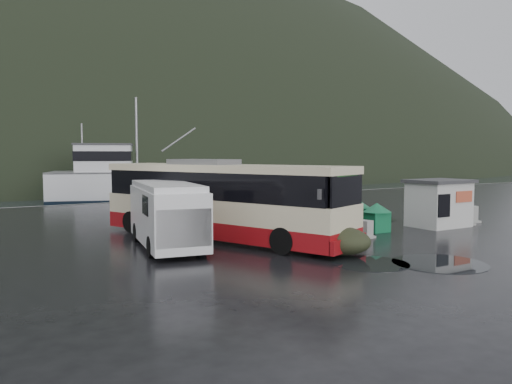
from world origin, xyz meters
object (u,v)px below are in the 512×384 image
waste_bin_right (354,229)px  dome_tent (336,254)px  jersey_barrier_c (463,221)px  jersey_barrier_b (460,224)px  white_van (167,247)px  waste_bin_left (376,232)px  jersey_barrier_a (356,237)px  fishing_trawler (169,191)px  coach_bus (221,239)px  ticket_kiosk (438,226)px

waste_bin_right → dome_tent: (-4.82, -4.28, 0.00)m
jersey_barrier_c → jersey_barrier_b: bearing=-151.3°
white_van → waste_bin_left: (9.80, -1.50, 0.00)m
jersey_barrier_a → jersey_barrier_c: size_ratio=0.87×
jersey_barrier_b → jersey_barrier_c: (1.21, 0.66, 0.00)m
fishing_trawler → waste_bin_left: bearing=-73.3°
coach_bus → ticket_kiosk: bearing=-33.6°
waste_bin_left → jersey_barrier_b: bearing=-4.7°
waste_bin_right → waste_bin_left: bearing=-77.5°
white_van → jersey_barrier_a: bearing=-4.5°
jersey_barrier_b → jersey_barrier_a: bearing=-178.9°
coach_bus → waste_bin_left: coach_bus is taller
coach_bus → ticket_kiosk: (11.01, -2.44, 0.00)m
jersey_barrier_a → jersey_barrier_c: jersey_barrier_c is taller
coach_bus → ticket_kiosk: size_ratio=4.01×
jersey_barrier_a → jersey_barrier_b: jersey_barrier_a is taller
jersey_barrier_c → fishing_trawler: bearing=99.7°
white_van → ticket_kiosk: (13.67, -1.90, 0.00)m
jersey_barrier_a → jersey_barrier_b: (7.35, 0.15, 0.00)m
ticket_kiosk → jersey_barrier_c: bearing=12.5°
white_van → waste_bin_right: (9.53, -0.29, 0.00)m
white_van → fishing_trawler: (11.43, 28.43, 0.00)m
coach_bus → jersey_barrier_c: 13.99m
coach_bus → fishing_trawler: size_ratio=0.46×
waste_bin_left → ticket_kiosk: ticket_kiosk is taller
waste_bin_right → jersey_barrier_c: size_ratio=0.86×
waste_bin_left → jersey_barrier_c: bearing=1.8°
coach_bus → dome_tent: size_ratio=4.55×
waste_bin_left → dome_tent: 5.94m
ticket_kiosk → fishing_trawler: fishing_trawler is taller
jersey_barrier_b → coach_bus: bearing=168.9°
jersey_barrier_b → jersey_barrier_c: bearing=28.7°
fishing_trawler → waste_bin_right: bearing=-74.0°
dome_tent → fishing_trawler: bearing=78.5°
ticket_kiosk → white_van: bearing=172.4°
waste_bin_left → jersey_barrier_a: bearing=-161.9°
white_van → fishing_trawler: 30.64m
waste_bin_left → ticket_kiosk: 3.89m
jersey_barrier_a → jersey_barrier_b: bearing=1.1°
waste_bin_left → dome_tent: size_ratio=0.51×
waste_bin_left → fishing_trawler: fishing_trawler is taller
white_van → coach_bus: bearing=21.7°
coach_bus → ticket_kiosk: coach_bus is taller
jersey_barrier_c → coach_bus: bearing=172.5°
dome_tent → jersey_barrier_a: 4.09m
waste_bin_left → dome_tent: (-5.09, -3.07, 0.00)m
ticket_kiosk → fishing_trawler: size_ratio=0.11×
jersey_barrier_a → jersey_barrier_b: 7.35m
jersey_barrier_b → dome_tent: bearing=-166.2°
waste_bin_right → jersey_barrier_b: (5.79, -1.66, 0.00)m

